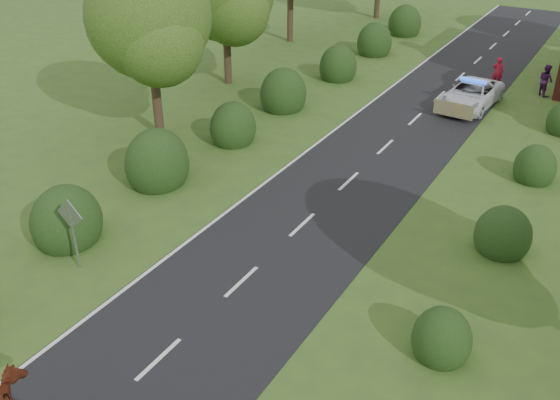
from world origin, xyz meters
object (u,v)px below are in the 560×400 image
Objects in this scene: road_sign at (72,224)px; police_van at (471,95)px; pedestrian_purple at (546,80)px; pedestrian_red at (498,72)px.

road_sign reaches higher than police_van.
road_sign is at bearing -103.44° from police_van.
police_van is at bearing 94.75° from pedestrian_purple.
road_sign reaches higher than pedestrian_purple.
pedestrian_red is at bearing 73.99° from road_sign.
road_sign is 1.44× the size of pedestrian_purple.
police_van is 4.16m from pedestrian_red.
pedestrian_purple is at bearing 68.41° from road_sign.
police_van is (6.88, 21.19, -0.96)m from road_sign.
road_sign reaches higher than pedestrian_red.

